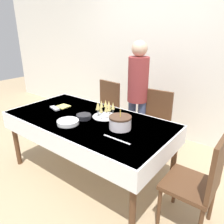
% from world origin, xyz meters
% --- Properties ---
extents(ground_plane, '(12.00, 12.00, 0.00)m').
position_xyz_m(ground_plane, '(0.00, 0.00, 0.00)').
color(ground_plane, tan).
extents(wall_back, '(8.00, 0.05, 2.70)m').
position_xyz_m(wall_back, '(0.00, 1.64, 1.35)').
color(wall_back, silver).
rests_on(wall_back, ground_plane).
extents(dining_table, '(1.95, 1.00, 0.75)m').
position_xyz_m(dining_table, '(0.00, 0.00, 0.65)').
color(dining_table, white).
rests_on(dining_table, ground_plane).
extents(dining_chair_far_left, '(0.46, 0.46, 0.95)m').
position_xyz_m(dining_chair_far_left, '(-0.42, 0.82, 0.52)').
color(dining_chair_far_left, '#51331E').
rests_on(dining_chair_far_left, ground_plane).
extents(dining_chair_far_right, '(0.45, 0.45, 0.95)m').
position_xyz_m(dining_chair_far_right, '(0.43, 0.82, 0.52)').
color(dining_chair_far_right, '#51331E').
rests_on(dining_chair_far_right, ground_plane).
extents(dining_chair_right_end, '(0.42, 0.42, 0.95)m').
position_xyz_m(dining_chair_right_end, '(1.29, 0.00, 0.52)').
color(dining_chair_right_end, '#51331E').
rests_on(dining_chair_right_end, ground_plane).
extents(birthday_cake, '(0.23, 0.23, 0.21)m').
position_xyz_m(birthday_cake, '(0.45, 0.01, 0.82)').
color(birthday_cake, white).
rests_on(birthday_cake, dining_table).
extents(champagne_tray, '(0.29, 0.29, 0.18)m').
position_xyz_m(champagne_tray, '(0.13, 0.15, 0.85)').
color(champagne_tray, silver).
rests_on(champagne_tray, dining_table).
extents(plate_stack_main, '(0.23, 0.23, 0.04)m').
position_xyz_m(plate_stack_main, '(-0.06, -0.24, 0.78)').
color(plate_stack_main, white).
rests_on(plate_stack_main, dining_table).
extents(plate_stack_dessert, '(0.17, 0.17, 0.05)m').
position_xyz_m(plate_stack_dessert, '(-0.03, -0.03, 0.78)').
color(plate_stack_dessert, black).
rests_on(plate_stack_dessert, dining_table).
extents(cake_knife, '(0.30, 0.02, 0.00)m').
position_xyz_m(cake_knife, '(0.57, -0.21, 0.76)').
color(cake_knife, silver).
rests_on(cake_knife, dining_table).
extents(fork_pile, '(0.18, 0.10, 0.02)m').
position_xyz_m(fork_pile, '(-0.54, -0.04, 0.76)').
color(fork_pile, silver).
rests_on(fork_pile, dining_table).
extents(napkin_pile, '(0.15, 0.15, 0.01)m').
position_xyz_m(napkin_pile, '(-0.52, 0.08, 0.76)').
color(napkin_pile, '#E0D166').
rests_on(napkin_pile, dining_table).
extents(person_standing, '(0.28, 0.28, 1.57)m').
position_xyz_m(person_standing, '(0.13, 0.87, 0.94)').
color(person_standing, '#3F4C72').
rests_on(person_standing, ground_plane).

